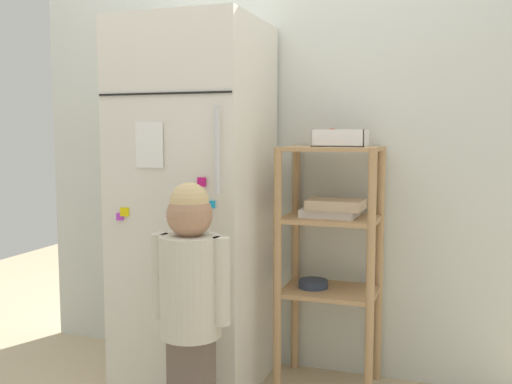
{
  "coord_description": "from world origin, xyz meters",
  "views": [
    {
      "loc": [
        0.89,
        -2.36,
        1.16
      ],
      "look_at": [
        0.07,
        0.02,
        0.9
      ],
      "focal_mm": 40.37,
      "sensor_mm": 36.0,
      "label": 1
    }
  ],
  "objects_px": {
    "child_standing": "(191,285)",
    "fruit_bin": "(337,139)",
    "refrigerator": "(195,206)",
    "pantry_shelf_unit": "(330,236)"
  },
  "relations": [
    {
      "from": "child_standing",
      "to": "fruit_bin",
      "type": "relative_size",
      "value": 4.25
    },
    {
      "from": "refrigerator",
      "to": "pantry_shelf_unit",
      "type": "bearing_deg",
      "value": 11.54
    },
    {
      "from": "refrigerator",
      "to": "fruit_bin",
      "type": "height_order",
      "value": "refrigerator"
    },
    {
      "from": "child_standing",
      "to": "refrigerator",
      "type": "bearing_deg",
      "value": 112.8
    },
    {
      "from": "child_standing",
      "to": "fruit_bin",
      "type": "bearing_deg",
      "value": 54.81
    },
    {
      "from": "child_standing",
      "to": "fruit_bin",
      "type": "distance_m",
      "value": 0.91
    },
    {
      "from": "pantry_shelf_unit",
      "to": "fruit_bin",
      "type": "distance_m",
      "value": 0.43
    },
    {
      "from": "refrigerator",
      "to": "child_standing",
      "type": "bearing_deg",
      "value": -67.2
    },
    {
      "from": "refrigerator",
      "to": "child_standing",
      "type": "xyz_separation_m",
      "value": [
        0.2,
        -0.48,
        -0.23
      ]
    },
    {
      "from": "fruit_bin",
      "to": "refrigerator",
      "type": "bearing_deg",
      "value": -168.77
    }
  ]
}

